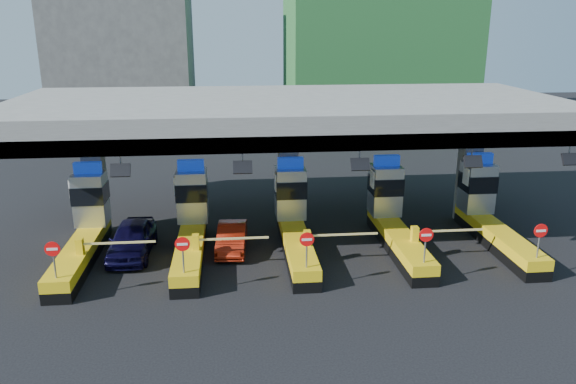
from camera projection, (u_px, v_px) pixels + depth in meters
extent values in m
plane|color=black|center=(294.00, 247.00, 27.83)|extent=(120.00, 120.00, 0.00)
cube|color=slate|center=(288.00, 113.00, 28.88)|extent=(28.00, 12.00, 1.50)
cube|color=#4C4C49|center=(302.00, 143.00, 23.57)|extent=(28.00, 0.60, 0.70)
cube|color=slate|center=(95.00, 183.00, 28.93)|extent=(1.00, 1.00, 5.50)
cube|color=slate|center=(288.00, 178.00, 29.90)|extent=(1.00, 1.00, 5.50)
cube|color=slate|center=(469.00, 173.00, 30.86)|extent=(1.00, 1.00, 5.50)
cylinder|color=slate|center=(120.00, 161.00, 23.02)|extent=(0.06, 0.06, 0.50)
cube|color=black|center=(120.00, 170.00, 22.93)|extent=(0.80, 0.38, 0.54)
cylinder|color=slate|center=(242.00, 158.00, 23.50)|extent=(0.06, 0.06, 0.50)
cube|color=black|center=(243.00, 167.00, 23.41)|extent=(0.80, 0.38, 0.54)
cylinder|color=slate|center=(359.00, 155.00, 23.98)|extent=(0.06, 0.06, 0.50)
cube|color=black|center=(360.00, 164.00, 23.89)|extent=(0.80, 0.38, 0.54)
cylinder|color=slate|center=(472.00, 153.00, 24.46)|extent=(0.06, 0.06, 0.50)
cube|color=black|center=(473.00, 162.00, 24.37)|extent=(0.80, 0.38, 0.54)
cylinder|color=slate|center=(569.00, 150.00, 24.90)|extent=(0.06, 0.06, 0.50)
cube|color=black|center=(571.00, 159.00, 24.81)|extent=(0.80, 0.38, 0.54)
cube|color=black|center=(81.00, 259.00, 25.85)|extent=(1.20, 8.00, 0.50)
cube|color=#E5B70C|center=(80.00, 249.00, 25.70)|extent=(1.20, 8.00, 0.50)
cube|color=#9EA3A8|center=(91.00, 198.00, 27.92)|extent=(1.50, 1.50, 2.60)
cube|color=black|center=(90.00, 193.00, 27.82)|extent=(1.56, 1.56, 0.90)
cube|color=#0C2DBF|center=(88.00, 168.00, 27.46)|extent=(1.30, 0.35, 0.55)
cube|color=white|center=(71.00, 187.00, 27.36)|extent=(0.06, 0.70, 0.90)
cylinder|color=slate|center=(54.00, 263.00, 22.02)|extent=(0.07, 0.07, 1.30)
cylinder|color=red|center=(52.00, 249.00, 21.81)|extent=(0.60, 0.04, 0.60)
cube|color=white|center=(52.00, 249.00, 21.79)|extent=(0.42, 0.02, 0.10)
cube|color=#E5B70C|center=(80.00, 246.00, 24.42)|extent=(0.30, 0.35, 0.70)
cube|color=white|center=(118.00, 243.00, 24.55)|extent=(3.20, 0.08, 0.08)
cube|color=black|center=(191.00, 255.00, 26.33)|extent=(1.20, 8.00, 0.50)
cube|color=#E5B70C|center=(190.00, 245.00, 26.18)|extent=(1.20, 8.00, 0.50)
cube|color=#9EA3A8|center=(192.00, 195.00, 28.40)|extent=(1.50, 1.50, 2.60)
cube|color=black|center=(192.00, 190.00, 28.30)|extent=(1.56, 1.56, 0.90)
cube|color=#0C2DBF|center=(191.00, 165.00, 27.95)|extent=(1.30, 0.35, 0.55)
cube|color=white|center=(175.00, 184.00, 27.84)|extent=(0.06, 0.70, 0.90)
cylinder|color=slate|center=(183.00, 258.00, 22.50)|extent=(0.07, 0.07, 1.30)
cylinder|color=red|center=(182.00, 244.00, 22.29)|extent=(0.60, 0.04, 0.60)
cube|color=white|center=(182.00, 244.00, 22.27)|extent=(0.42, 0.02, 0.10)
cube|color=#E5B70C|center=(196.00, 242.00, 24.90)|extent=(0.30, 0.35, 0.70)
cube|color=white|center=(233.00, 239.00, 25.03)|extent=(3.20, 0.08, 0.08)
cube|color=black|center=(296.00, 250.00, 26.81)|extent=(1.20, 8.00, 0.50)
cube|color=#E5B70C|center=(296.00, 241.00, 26.67)|extent=(1.20, 8.00, 0.50)
cube|color=#9EA3A8|center=(290.00, 193.00, 28.88)|extent=(1.50, 1.50, 2.60)
cube|color=black|center=(290.00, 187.00, 28.78)|extent=(1.56, 1.56, 0.90)
cube|color=#0C2DBF|center=(290.00, 163.00, 28.43)|extent=(1.30, 0.35, 0.55)
cube|color=white|center=(275.00, 181.00, 28.32)|extent=(0.06, 0.70, 0.90)
cylinder|color=slate|center=(307.00, 253.00, 22.98)|extent=(0.07, 0.07, 1.30)
cylinder|color=red|center=(307.00, 239.00, 22.77)|extent=(0.60, 0.04, 0.60)
cube|color=white|center=(307.00, 240.00, 22.75)|extent=(0.42, 0.02, 0.10)
cube|color=#E5B70C|center=(307.00, 238.00, 25.38)|extent=(0.30, 0.35, 0.70)
cube|color=white|center=(343.00, 234.00, 25.51)|extent=(3.20, 0.08, 0.08)
cube|color=black|center=(398.00, 246.00, 27.29)|extent=(1.20, 8.00, 0.50)
cube|color=#E5B70C|center=(399.00, 237.00, 27.15)|extent=(1.20, 8.00, 0.50)
cube|color=#9EA3A8|center=(385.00, 190.00, 29.36)|extent=(1.50, 1.50, 2.60)
cube|color=black|center=(386.00, 184.00, 29.26)|extent=(1.56, 1.56, 0.90)
cube|color=#0C2DBF|center=(387.00, 160.00, 28.91)|extent=(1.30, 0.35, 0.55)
cube|color=white|center=(372.00, 179.00, 28.80)|extent=(0.06, 0.70, 0.90)
cylinder|color=slate|center=(425.00, 248.00, 23.46)|extent=(0.07, 0.07, 1.30)
cylinder|color=red|center=(426.00, 235.00, 23.25)|extent=(0.60, 0.04, 0.60)
cube|color=white|center=(426.00, 235.00, 23.23)|extent=(0.42, 0.02, 0.10)
cube|color=#E5B70C|center=(415.00, 234.00, 25.86)|extent=(0.30, 0.35, 0.70)
cube|color=white|center=(449.00, 231.00, 25.99)|extent=(3.20, 0.08, 0.08)
cube|color=black|center=(497.00, 243.00, 27.77)|extent=(1.20, 8.00, 0.50)
cube|color=#E5B70C|center=(498.00, 233.00, 27.63)|extent=(1.20, 8.00, 0.50)
cube|color=#9EA3A8|center=(477.00, 187.00, 29.84)|extent=(1.50, 1.50, 2.60)
cube|color=black|center=(478.00, 182.00, 29.74)|extent=(1.56, 1.56, 0.90)
cube|color=#0C2DBF|center=(480.00, 158.00, 29.39)|extent=(1.30, 0.35, 0.55)
cube|color=white|center=(466.00, 176.00, 29.28)|extent=(0.06, 0.70, 0.90)
cylinder|color=slate|center=(539.00, 244.00, 23.94)|extent=(0.07, 0.07, 1.30)
cylinder|color=red|center=(541.00, 231.00, 23.73)|extent=(0.60, 0.04, 0.60)
cube|color=white|center=(541.00, 231.00, 23.71)|extent=(0.42, 0.02, 0.10)
cube|color=#E5B70C|center=(518.00, 230.00, 26.34)|extent=(0.30, 0.35, 0.70)
cube|color=white|center=(552.00, 227.00, 26.47)|extent=(3.20, 0.08, 0.08)
cube|color=#4C4C49|center=(122.00, 40.00, 58.17)|extent=(14.00, 10.00, 18.00)
imported|color=black|center=(132.00, 239.00, 26.72)|extent=(2.02, 4.75, 1.60)
imported|color=maroon|center=(232.00, 238.00, 27.32)|extent=(1.62, 3.97, 1.28)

